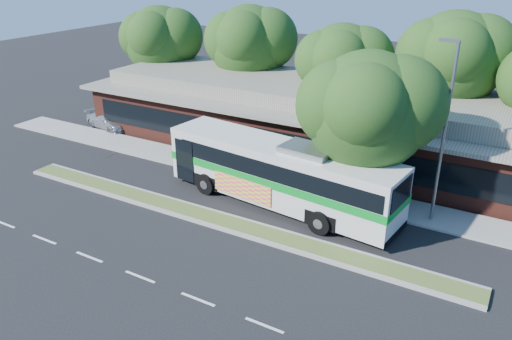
{
  "coord_description": "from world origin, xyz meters",
  "views": [
    {
      "loc": [
        12.92,
        -17.71,
        12.61
      ],
      "look_at": [
        0.93,
        3.23,
        2.0
      ],
      "focal_mm": 35.0,
      "sensor_mm": 36.0,
      "label": 1
    }
  ],
  "objects_px": {
    "transit_bus": "(281,170)",
    "lamp_post": "(444,130)",
    "sidewalk_tree": "(377,110)",
    "sedan": "(108,120)"
  },
  "relations": [
    {
      "from": "transit_bus",
      "to": "lamp_post",
      "type": "bearing_deg",
      "value": 23.37
    },
    {
      "from": "lamp_post",
      "to": "transit_bus",
      "type": "bearing_deg",
      "value": -163.46
    },
    {
      "from": "sedan",
      "to": "sidewalk_tree",
      "type": "bearing_deg",
      "value": -87.12
    },
    {
      "from": "lamp_post",
      "to": "transit_bus",
      "type": "relative_size",
      "value": 0.67
    },
    {
      "from": "lamp_post",
      "to": "sedan",
      "type": "xyz_separation_m",
      "value": [
        -24.82,
        2.53,
        -4.28
      ]
    },
    {
      "from": "sidewalk_tree",
      "to": "transit_bus",
      "type": "bearing_deg",
      "value": -159.01
    },
    {
      "from": "sedan",
      "to": "sidewalk_tree",
      "type": "xyz_separation_m",
      "value": [
        21.7,
        -3.09,
        4.94
      ]
    },
    {
      "from": "lamp_post",
      "to": "sedan",
      "type": "distance_m",
      "value": 25.32
    },
    {
      "from": "sedan",
      "to": "transit_bus",
      "type": "bearing_deg",
      "value": -94.27
    },
    {
      "from": "sedan",
      "to": "sidewalk_tree",
      "type": "height_order",
      "value": "sidewalk_tree"
    }
  ]
}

